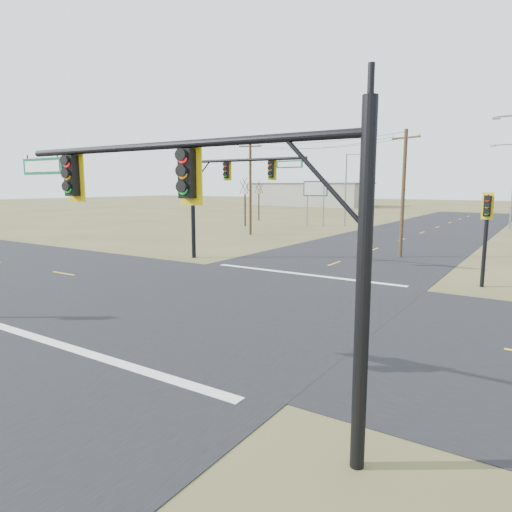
{
  "coord_description": "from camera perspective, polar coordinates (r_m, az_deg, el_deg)",
  "views": [
    {
      "loc": [
        11.94,
        -15.94,
        5.17
      ],
      "look_at": [
        0.92,
        1.0,
        2.03
      ],
      "focal_mm": 32.0,
      "sensor_mm": 36.0,
      "label": 1
    }
  ],
  "objects": [
    {
      "name": "road_ns",
      "position": [
        20.57,
        -3.68,
        -5.72
      ],
      "size": [
        14.0,
        160.0,
        0.02
      ],
      "primitive_type": "cube",
      "color": "black",
      "rests_on": "ground"
    },
    {
      "name": "bare_tree_b",
      "position": [
        68.06,
        0.36,
        8.64
      ],
      "size": [
        2.73,
        2.73,
        6.2
      ],
      "rotation": [
        0.0,
        0.0,
        -0.14
      ],
      "color": "black",
      "rests_on": "ground"
    },
    {
      "name": "mast_arm_near",
      "position": [
        9.98,
        -7.87,
        6.91
      ],
      "size": [
        10.33,
        0.46,
        6.64
      ],
      "rotation": [
        0.0,
        0.0,
        0.11
      ],
      "color": "black",
      "rests_on": "ground"
    },
    {
      "name": "stop_bar_far",
      "position": [
        26.8,
        5.96,
        -2.28
      ],
      "size": [
        12.0,
        0.4,
        0.01
      ],
      "primitive_type": "cube",
      "color": "silver",
      "rests_on": "road_ns"
    },
    {
      "name": "warehouse_left",
      "position": [
        118.01,
        7.01,
        7.59
      ],
      "size": [
        28.0,
        14.0,
        5.5
      ],
      "primitive_type": "cube",
      "color": "gray",
      "rests_on": "ground"
    },
    {
      "name": "utility_pole_near",
      "position": [
        34.41,
        17.93,
        7.66
      ],
      "size": [
        2.16,
        0.76,
        9.07
      ],
      "rotation": [
        0.0,
        0.0,
        -0.3
      ],
      "color": "#4D3821",
      "rests_on": "ground"
    },
    {
      "name": "pedestal_signal_ne",
      "position": [
        25.67,
        26.86,
        4.09
      ],
      "size": [
        0.58,
        0.51,
        4.86
      ],
      "rotation": [
        0.0,
        0.0,
        -0.04
      ],
      "color": "black",
      "rests_on": "ground"
    },
    {
      "name": "mast_arm_far",
      "position": [
        31.04,
        -3.86,
        9.09
      ],
      "size": [
        9.12,
        0.56,
        7.39
      ],
      "rotation": [
        0.0,
        0.0,
        0.34
      ],
      "color": "black",
      "rests_on": "ground"
    },
    {
      "name": "road_ew",
      "position": [
        20.57,
        -3.68,
        -5.72
      ],
      "size": [
        160.0,
        14.0,
        0.02
      ],
      "primitive_type": "cube",
      "color": "black",
      "rests_on": "ground"
    },
    {
      "name": "highway_sign",
      "position": [
        58.81,
        7.44,
        7.68
      ],
      "size": [
        2.84,
        1.25,
        5.72
      ],
      "rotation": [
        0.0,
        0.0,
        0.4
      ],
      "color": "slate",
      "rests_on": "ground"
    },
    {
      "name": "ground",
      "position": [
        20.58,
        -3.68,
        -5.75
      ],
      "size": [
        320.0,
        320.0,
        0.0
      ],
      "primitive_type": "plane",
      "color": "olive",
      "rests_on": "ground"
    },
    {
      "name": "streetlight_b",
      "position": [
        61.22,
        29.29,
        8.15
      ],
      "size": [
        2.8,
        0.34,
        10.03
      ],
      "rotation": [
        0.0,
        0.0,
        -0.18
      ],
      "color": "slate",
      "rests_on": "ground"
    },
    {
      "name": "bare_tree_a",
      "position": [
        58.33,
        -1.39,
        8.8
      ],
      "size": [
        3.05,
        3.05,
        6.5
      ],
      "rotation": [
        0.0,
        0.0,
        -0.16
      ],
      "color": "black",
      "rests_on": "ground"
    },
    {
      "name": "utility_pole_far",
      "position": [
        48.24,
        -0.71,
        8.7
      ],
      "size": [
        2.28,
        0.93,
        9.76
      ],
      "rotation": [
        0.0,
        0.0,
        0.35
      ],
      "color": "#4D3821",
      "rests_on": "ground"
    },
    {
      "name": "streetlight_c",
      "position": [
        60.33,
        11.33,
        8.67
      ],
      "size": [
        2.57,
        0.29,
        9.23
      ],
      "rotation": [
        0.0,
        0.0,
        -0.12
      ],
      "color": "slate",
      "rests_on": "ground"
    },
    {
      "name": "stop_bar_near",
      "position": [
        15.5,
        -20.82,
        -11.14
      ],
      "size": [
        12.0,
        0.4,
        0.01
      ],
      "primitive_type": "cube",
      "color": "silver",
      "rests_on": "road_ns"
    }
  ]
}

